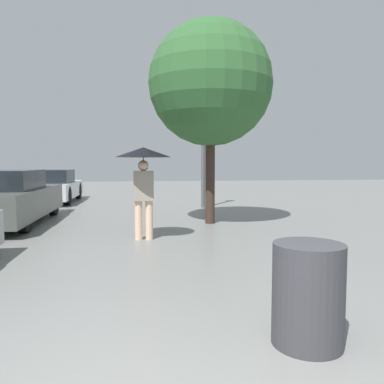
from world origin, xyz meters
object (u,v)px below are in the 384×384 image
object	(u,v)px
parked_car_middle	(5,198)
street_lamp	(203,119)
tree	(210,84)
pedestrian	(143,165)
parked_car_farthest	(52,187)
trash_bin	(308,294)

from	to	relation	value
parked_car_middle	street_lamp	size ratio (longest dim) A/B	1.07
tree	parked_car_middle	bearing A→B (deg)	172.38
pedestrian	parked_car_middle	xyz separation A→B (m)	(-3.35, 2.44, -0.83)
pedestrian	parked_car_farthest	distance (m)	8.46
parked_car_middle	parked_car_farthest	xyz separation A→B (m)	(0.00, 5.28, -0.04)
tree	street_lamp	size ratio (longest dim) A/B	1.16
tree	street_lamp	world-z (taller)	tree
pedestrian	street_lamp	bearing A→B (deg)	67.62
street_lamp	trash_bin	world-z (taller)	street_lamp
pedestrian	trash_bin	size ratio (longest dim) A/B	2.14
parked_car_middle	parked_car_farthest	distance (m)	5.28
pedestrian	tree	xyz separation A→B (m)	(1.67, 1.77, 1.95)
street_lamp	trash_bin	distance (m)	9.91
tree	trash_bin	xyz separation A→B (m)	(-0.43, -6.25, -2.98)
street_lamp	trash_bin	size ratio (longest dim) A/B	5.05
pedestrian	street_lamp	xyz separation A→B (m)	(2.08, 5.06, 1.51)
parked_car_middle	trash_bin	size ratio (longest dim) A/B	5.41
parked_car_middle	pedestrian	bearing A→B (deg)	-36.12
parked_car_middle	parked_car_farthest	bearing A→B (deg)	89.97
parked_car_middle	street_lamp	distance (m)	6.47
pedestrian	parked_car_farthest	bearing A→B (deg)	113.42
parked_car_middle	parked_car_farthest	size ratio (longest dim) A/B	1.11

